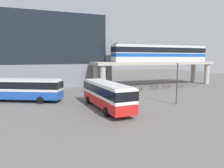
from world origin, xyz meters
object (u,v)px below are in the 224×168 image
(pedestrian_waiting_near_stop, at_px, (108,89))
(bicycle_green, at_px, (138,88))
(bicycle_silver, at_px, (138,90))
(bicycle_orange, at_px, (127,89))
(bus_secondary, at_px, (23,88))
(bicycle_brown, at_px, (180,86))
(bus_main, at_px, (106,93))
(pedestrian_walking_across, at_px, (93,88))
(station_building, at_px, (39,44))
(bicycle_black, at_px, (154,87))
(train, at_px, (161,53))
(bicycle_red, at_px, (166,86))

(pedestrian_waiting_near_stop, bearing_deg, bicycle_green, 19.93)
(bicycle_silver, bearing_deg, bicycle_orange, 120.33)
(bus_secondary, height_order, bicycle_brown, bus_secondary)
(bus_main, height_order, pedestrian_walking_across, bus_main)
(station_building, height_order, bicycle_black, station_building)
(bicycle_silver, xyz_separation_m, pedestrian_waiting_near_stop, (-6.00, -0.48, 0.46))
(station_building, height_order, pedestrian_walking_across, station_building)
(train, distance_m, bus_main, 25.47)
(station_building, xyz_separation_m, bus_secondary, (-3.24, -18.75, -7.14))
(pedestrian_walking_across, bearing_deg, bicycle_orange, -1.99)
(bus_main, bearing_deg, bicycle_red, 34.52)
(bus_secondary, relative_size, bicycle_silver, 6.17)
(bicycle_black, height_order, bicycle_silver, same)
(bicycle_orange, bearing_deg, pedestrian_waiting_near_stop, -150.96)
(bicycle_black, bearing_deg, pedestrian_walking_across, 175.65)
(station_building, height_order, bus_secondary, station_building)
(train, bearing_deg, bus_main, -139.00)
(bicycle_silver, bearing_deg, bicycle_green, 61.11)
(bus_secondary, bearing_deg, train, 15.73)
(bus_main, bearing_deg, pedestrian_waiting_near_stop, 68.57)
(station_building, height_order, bicycle_red, station_building)
(station_building, bearing_deg, train, -23.25)
(bus_secondary, distance_m, bicycle_black, 23.82)
(bicycle_silver, height_order, pedestrian_waiting_near_stop, pedestrian_waiting_near_stop)
(bicycle_brown, bearing_deg, bicycle_orange, 176.73)
(bicycle_orange, bearing_deg, station_building, 134.64)
(station_building, height_order, bicycle_brown, station_building)
(bicycle_silver, distance_m, bicycle_red, 7.68)
(bicycle_red, height_order, pedestrian_walking_across, pedestrian_walking_across)
(station_building, bearing_deg, bicycle_green, -41.06)
(bus_main, height_order, bicycle_black, bus_main)
(pedestrian_walking_across, bearing_deg, bicycle_silver, -16.89)
(bus_secondary, relative_size, bicycle_brown, 6.17)
(bicycle_black, height_order, pedestrian_waiting_near_stop, pedestrian_waiting_near_stop)
(bus_secondary, distance_m, bicycle_red, 26.99)
(bus_main, height_order, bus_secondary, same)
(station_building, height_order, bicycle_green, station_building)
(station_building, relative_size, bicycle_green, 16.77)
(bus_main, xyz_separation_m, bicycle_green, (10.92, 12.15, -1.63))
(bicycle_brown, relative_size, pedestrian_walking_across, 0.98)
(bicycle_brown, bearing_deg, station_building, 149.63)
(bus_main, bearing_deg, bicycle_brown, 29.43)
(bus_secondary, distance_m, bicycle_orange, 18.47)
(bicycle_black, relative_size, bicycle_brown, 0.95)
(station_building, xyz_separation_m, pedestrian_walking_across, (8.17, -14.71, -8.27))
(bus_main, xyz_separation_m, bicycle_silver, (9.74, 10.03, -1.63))
(bicycle_black, relative_size, bicycle_red, 0.94)
(bicycle_black, bearing_deg, train, 45.61)
(station_building, distance_m, bus_main, 28.74)
(train, bearing_deg, bicycle_silver, -145.10)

